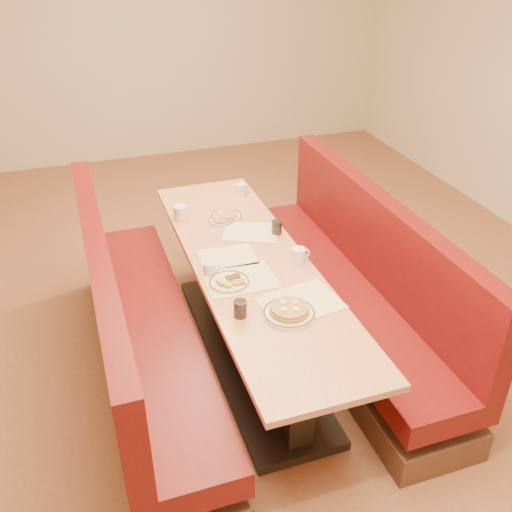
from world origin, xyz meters
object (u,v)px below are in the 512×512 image
object	(u,v)px
diner_table	(251,311)
pancake_plate	(289,311)
booth_right	(352,292)
booth_left	(138,336)
coffee_mug_a	(299,255)
soda_tumbler_near	(240,309)
coffee_mug_d	(181,212)
coffee_mug_b	(210,268)
soda_tumbler_mid	(277,227)
eggs_plate	(229,282)
coffee_mug_c	(241,189)

from	to	relation	value
diner_table	pancake_plate	world-z (taller)	pancake_plate
booth_right	diner_table	bearing A→B (deg)	180.00
booth_left	pancake_plate	world-z (taller)	booth_left
pancake_plate	coffee_mug_a	size ratio (longest dim) A/B	2.35
pancake_plate	diner_table	bearing A→B (deg)	92.31
booth_left	soda_tumbler_near	bearing A→B (deg)	-44.82
pancake_plate	soda_tumbler_near	world-z (taller)	soda_tumbler_near
booth_right	coffee_mug_d	xyz separation A→B (m)	(-1.01, 0.71, 0.44)
diner_table	pancake_plate	distance (m)	0.70
coffee_mug_d	diner_table	bearing A→B (deg)	-88.93
booth_left	coffee_mug_b	world-z (taller)	booth_left
coffee_mug_a	soda_tumbler_mid	world-z (taller)	soda_tumbler_mid
booth_left	eggs_plate	bearing A→B (deg)	-19.46
diner_table	soda_tumbler_near	world-z (taller)	soda_tumbler_near
booth_right	coffee_mug_b	xyz separation A→B (m)	(-1.00, -0.05, 0.43)
coffee_mug_b	coffee_mug_d	bearing A→B (deg)	95.50
coffee_mug_a	booth_right	bearing A→B (deg)	4.31
eggs_plate	coffee_mug_c	bearing A→B (deg)	68.99
diner_table	eggs_plate	distance (m)	0.48
soda_tumbler_mid	booth_right	bearing A→B (deg)	-32.78
eggs_plate	soda_tumbler_mid	distance (m)	0.68
diner_table	soda_tumbler_near	distance (m)	0.70
booth_left	coffee_mug_a	size ratio (longest dim) A/B	20.80
diner_table	coffee_mug_a	bearing A→B (deg)	-17.65
coffee_mug_c	coffee_mug_a	bearing A→B (deg)	-106.77
coffee_mug_a	coffee_mug_d	world-z (taller)	coffee_mug_d
coffee_mug_a	coffee_mug_c	xyz separation A→B (m)	(-0.04, 1.05, -0.00)
soda_tumbler_near	coffee_mug_a	bearing A→B (deg)	39.02
booth_left	coffee_mug_a	xyz separation A→B (m)	(1.02, -0.09, 0.44)
coffee_mug_b	coffee_mug_d	world-z (taller)	coffee_mug_d
diner_table	eggs_plate	size ratio (longest dim) A/B	10.47
booth_right	booth_left	bearing A→B (deg)	180.00
pancake_plate	coffee_mug_b	size ratio (longest dim) A/B	2.65
soda_tumbler_mid	coffee_mug_a	bearing A→B (deg)	-89.46
eggs_plate	booth_left	bearing A→B (deg)	160.54
eggs_plate	soda_tumbler_mid	xyz separation A→B (m)	(0.48, 0.48, 0.03)
coffee_mug_d	coffee_mug_c	bearing A→B (deg)	5.78
coffee_mug_a	coffee_mug_b	distance (m)	0.56
booth_right	eggs_plate	size ratio (longest dim) A/B	10.47
pancake_plate	coffee_mug_d	bearing A→B (deg)	103.13
soda_tumbler_near	coffee_mug_d	bearing A→B (deg)	92.38
soda_tumbler_near	eggs_plate	bearing A→B (deg)	84.69
coffee_mug_c	soda_tumbler_mid	size ratio (longest dim) A/B	1.17
diner_table	booth_right	distance (m)	0.73
booth_right	eggs_plate	bearing A→B (deg)	-168.49
diner_table	soda_tumbler_mid	size ratio (longest dim) A/B	26.56
booth_right	soda_tumbler_mid	bearing A→B (deg)	147.22
booth_left	eggs_plate	size ratio (longest dim) A/B	10.47
booth_right	coffee_mug_a	distance (m)	0.63
diner_table	eggs_plate	bearing A→B (deg)	-136.13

